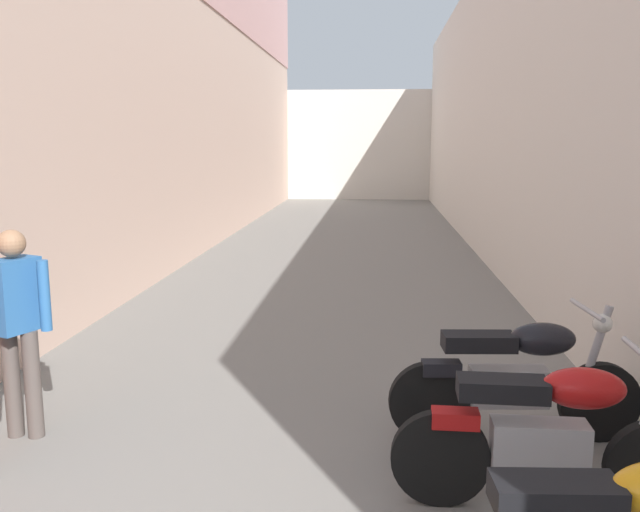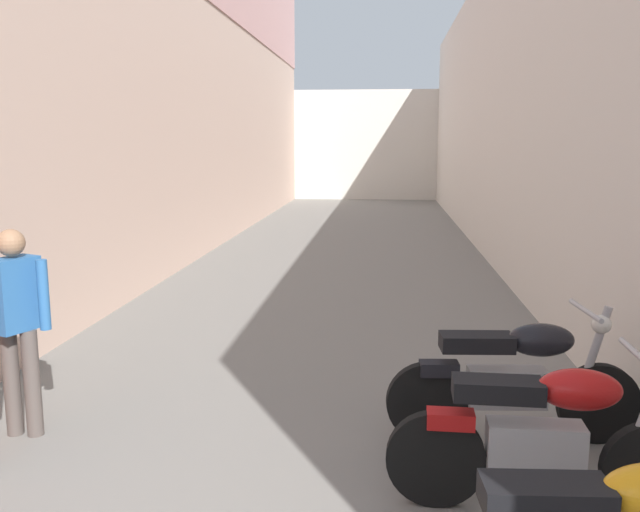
# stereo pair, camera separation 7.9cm
# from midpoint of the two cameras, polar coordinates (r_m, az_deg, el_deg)

# --- Properties ---
(ground_plane) EXTENTS (41.49, 41.49, 0.00)m
(ground_plane) POSITION_cam_midpoint_polar(r_m,az_deg,el_deg) (11.01, 1.56, -1.67)
(ground_plane) COLOR slate
(building_left) EXTENTS (0.45, 25.49, 8.75)m
(building_left) POSITION_cam_midpoint_polar(r_m,az_deg,el_deg) (13.44, -10.86, 19.21)
(building_left) COLOR beige
(building_left) RESTS_ON ground
(building_right) EXTENTS (0.45, 25.49, 5.67)m
(building_right) POSITION_cam_midpoint_polar(r_m,az_deg,el_deg) (12.96, 15.53, 12.31)
(building_right) COLOR beige
(building_right) RESTS_ON ground
(building_far_end) EXTENTS (8.41, 2.00, 4.12)m
(building_far_end) POSITION_cam_midpoint_polar(r_m,az_deg,el_deg) (26.52, 4.06, 9.50)
(building_far_end) COLOR beige
(building_far_end) RESTS_ON ground
(motorcycle_third) EXTENTS (1.85, 0.58, 1.04)m
(motorcycle_third) POSITION_cam_midpoint_polar(r_m,az_deg,el_deg) (4.25, 19.40, -14.20)
(motorcycle_third) COLOR black
(motorcycle_third) RESTS_ON ground
(motorcycle_fourth) EXTENTS (1.85, 0.58, 1.04)m
(motorcycle_fourth) POSITION_cam_midpoint_polar(r_m,az_deg,el_deg) (5.11, 16.87, -9.91)
(motorcycle_fourth) COLOR black
(motorcycle_fourth) RESTS_ON ground
(pedestrian_further_down) EXTENTS (0.52, 0.39, 1.57)m
(pedestrian_further_down) POSITION_cam_midpoint_polar(r_m,az_deg,el_deg) (5.36, -24.26, -4.82)
(pedestrian_further_down) COLOR #564C47
(pedestrian_further_down) RESTS_ON ground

